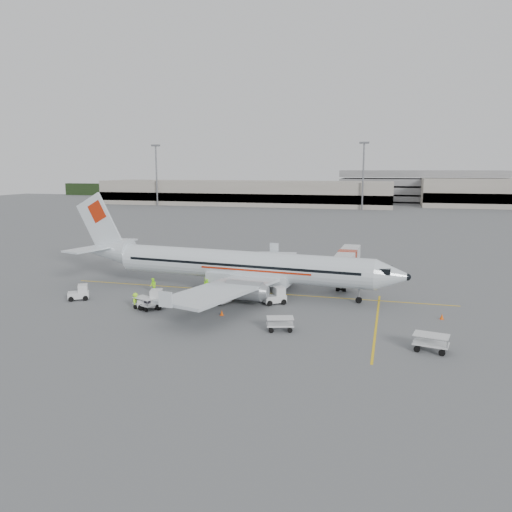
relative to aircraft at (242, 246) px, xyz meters
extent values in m
plane|color=#56595B|center=(0.98, 0.43, -5.31)|extent=(360.00, 360.00, 0.00)
cube|color=yellow|center=(0.98, 0.43, -5.31)|extent=(44.00, 0.20, 0.01)
cube|color=yellow|center=(14.98, -7.57, -5.31)|extent=(0.20, 20.00, 0.01)
cone|color=#F05007|center=(20.77, -4.74, -5.03)|extent=(0.34, 0.34, 0.56)
cone|color=#F05007|center=(4.20, 15.61, -4.98)|extent=(0.40, 0.40, 0.66)
cone|color=#F05007|center=(0.74, -8.94, -5.04)|extent=(0.34, 0.34, 0.55)
imported|color=#99E620|center=(-3.85, -1.07, -4.44)|extent=(0.71, 0.76, 1.75)
imported|color=#99E620|center=(-9.58, -2.66, -4.48)|extent=(1.02, 0.99, 1.66)
imported|color=#99E620|center=(-8.28, -9.03, -4.51)|extent=(0.81, 1.15, 1.61)
imported|color=#99E620|center=(-3.54, -1.59, -4.47)|extent=(1.07, 0.70, 1.69)
camera|label=1|loc=(15.92, -52.05, 8.46)|focal=35.00mm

